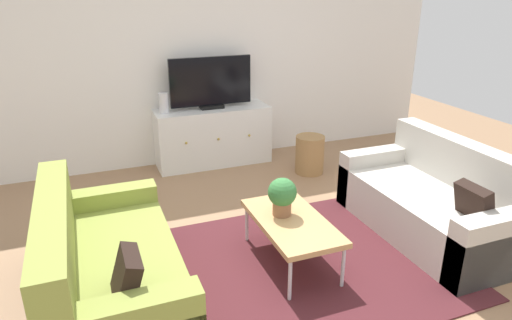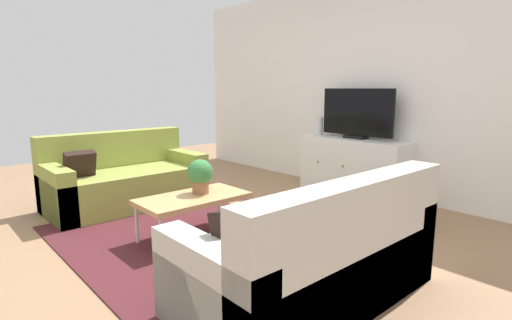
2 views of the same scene
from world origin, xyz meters
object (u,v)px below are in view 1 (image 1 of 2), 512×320
at_px(coffee_table, 292,223).
at_px(glass_vase, 164,103).
at_px(couch_right_side, 437,204).
at_px(wicker_basket, 310,154).
at_px(couch_left_side, 101,273).
at_px(flat_screen_tv, 211,83).
at_px(potted_plant, 282,195).
at_px(tv_console, 213,136).

bearing_deg(coffee_table, glass_vase, 102.73).
xyz_separation_m(couch_right_side, wicker_basket, (-0.40, 1.68, -0.05)).
distance_m(couch_left_side, couch_right_side, 2.87).
relative_size(couch_right_side, flat_screen_tv, 1.69).
distance_m(coffee_table, flat_screen_tv, 2.46).
height_order(coffee_table, potted_plant, potted_plant).
bearing_deg(flat_screen_tv, glass_vase, -178.02).
distance_m(couch_right_side, tv_console, 2.75).
bearing_deg(wicker_basket, couch_right_side, -76.64).
bearing_deg(potted_plant, glass_vase, 102.41).
bearing_deg(glass_vase, couch_left_side, -111.01).
relative_size(tv_console, flat_screen_tv, 1.41).
bearing_deg(wicker_basket, tv_console, 144.60).
height_order(couch_right_side, potted_plant, couch_right_side).
height_order(tv_console, flat_screen_tv, flat_screen_tv).
height_order(couch_left_side, coffee_table, couch_left_side).
xyz_separation_m(potted_plant, wicker_basket, (1.07, 1.55, -0.34)).
relative_size(coffee_table, potted_plant, 3.07).
xyz_separation_m(coffee_table, potted_plant, (-0.04, 0.11, 0.20)).
relative_size(tv_console, wicker_basket, 3.10).
bearing_deg(couch_right_side, wicker_basket, 103.36).
xyz_separation_m(potted_plant, tv_console, (0.08, 2.24, -0.21)).
distance_m(coffee_table, potted_plant, 0.23).
distance_m(couch_right_side, coffee_table, 1.43).
bearing_deg(tv_console, glass_vase, 180.00).
height_order(couch_left_side, potted_plant, couch_left_side).
bearing_deg(flat_screen_tv, tv_console, -90.00).
bearing_deg(potted_plant, couch_right_side, -5.08).
relative_size(flat_screen_tv, glass_vase, 4.20).
bearing_deg(tv_console, couch_left_side, -122.12).
height_order(flat_screen_tv, wicker_basket, flat_screen_tv).
height_order(glass_vase, wicker_basket, glass_vase).
bearing_deg(coffee_table, wicker_basket, 58.05).
relative_size(coffee_table, flat_screen_tv, 0.96).
distance_m(flat_screen_tv, glass_vase, 0.61).
relative_size(couch_right_side, coffee_table, 1.76).
height_order(coffee_table, wicker_basket, wicker_basket).
xyz_separation_m(couch_left_side, coffee_table, (1.44, 0.02, 0.08)).
relative_size(potted_plant, wicker_basket, 0.69).
bearing_deg(flat_screen_tv, coffee_table, -91.16).
bearing_deg(potted_plant, couch_left_side, -174.70).
bearing_deg(couch_left_side, coffee_table, 0.97).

